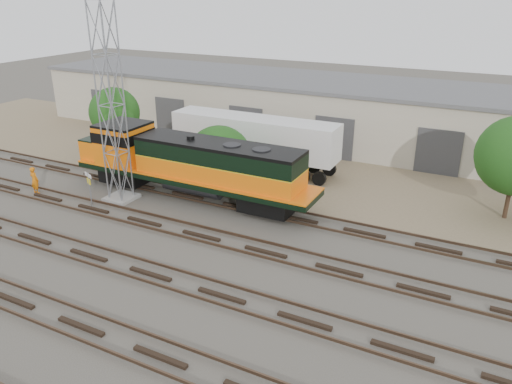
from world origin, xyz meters
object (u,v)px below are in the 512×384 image
at_px(signal_tower, 112,109).
at_px(locomotive, 188,163).
at_px(worker, 35,180).
at_px(semi_trailer, 258,137).

bearing_deg(signal_tower, locomotive, 31.73).
bearing_deg(locomotive, signal_tower, -148.27).
xyz_separation_m(locomotive, worker, (-9.60, -4.18, -1.43)).
bearing_deg(semi_trailer, locomotive, -102.69).
distance_m(locomotive, worker, 10.57).
xyz_separation_m(signal_tower, worker, (-5.81, -1.84, -5.05)).
distance_m(worker, semi_trailer, 15.80).
relative_size(signal_tower, worker, 6.59).
relative_size(worker, semi_trailer, 0.14).
xyz_separation_m(signal_tower, semi_trailer, (5.31, 9.27, -3.47)).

